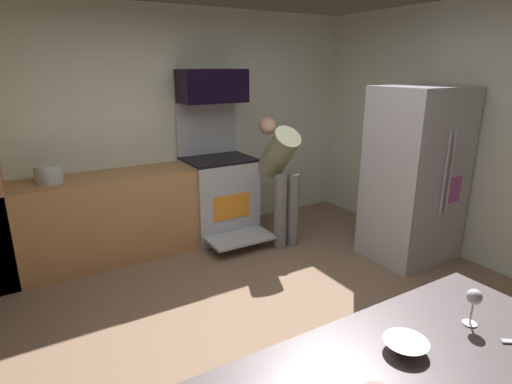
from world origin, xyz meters
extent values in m
cube|color=#81654F|center=(0.00, 0.00, -0.01)|extent=(5.20, 4.80, 0.02)
cube|color=silver|center=(0.00, 2.34, 1.30)|extent=(5.20, 0.12, 2.60)
cube|color=silver|center=(2.54, 0.00, 1.30)|extent=(0.12, 4.80, 2.60)
cube|color=#AF7D4B|center=(-0.90, 1.98, 0.45)|extent=(2.40, 0.60, 0.90)
cube|color=#B0B7C1|center=(0.54, 1.96, 0.46)|extent=(0.76, 0.64, 0.92)
cube|color=black|center=(0.54, 1.96, 0.94)|extent=(0.76, 0.64, 0.03)
cube|color=#B0B7C1|center=(0.54, 2.25, 1.26)|extent=(0.76, 0.06, 0.62)
cube|color=orange|center=(0.54, 1.63, 0.45)|extent=(0.44, 0.01, 0.28)
cube|color=#B0B7C1|center=(0.54, 1.44, 0.14)|extent=(0.72, 0.39, 0.03)
cube|color=black|center=(0.54, 2.06, 1.75)|extent=(0.74, 0.38, 0.37)
cube|color=#BABAC4|center=(2.03, 0.42, 0.89)|extent=(0.86, 0.70, 1.78)
cylinder|color=#BABAC4|center=(1.99, 0.05, 0.98)|extent=(0.02, 0.02, 0.80)
cylinder|color=#BABAC4|center=(2.07, 0.05, 0.98)|extent=(0.02, 0.02, 0.80)
cube|color=#BD51A9|center=(2.18, 0.06, 0.80)|extent=(0.20, 0.01, 0.26)
cylinder|color=slate|center=(0.95, 1.27, 0.42)|extent=(0.14, 0.14, 0.84)
cylinder|color=slate|center=(1.12, 1.27, 0.42)|extent=(0.14, 0.14, 0.84)
cylinder|color=gray|center=(1.03, 1.45, 1.05)|extent=(0.30, 0.59, 0.61)
sphere|color=tan|center=(1.03, 1.68, 1.32)|extent=(0.20, 0.20, 0.20)
cone|color=white|center=(-0.28, -1.39, 0.92)|extent=(0.17, 0.17, 0.05)
cylinder|color=silver|center=(0.10, -1.42, 0.90)|extent=(0.06, 0.06, 0.01)
cylinder|color=silver|center=(0.10, -1.42, 0.95)|extent=(0.01, 0.01, 0.09)
ellipsoid|color=silver|center=(0.10, -1.42, 1.03)|extent=(0.06, 0.06, 0.07)
cylinder|color=#B6C3C1|center=(-1.22, 1.98, 0.99)|extent=(0.25, 0.25, 0.17)
camera|label=1|loc=(-1.46, -2.25, 1.96)|focal=28.83mm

